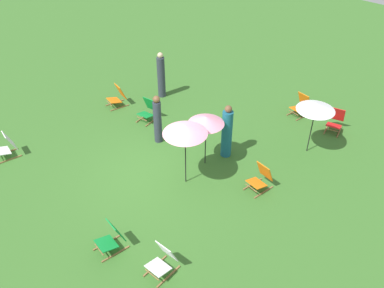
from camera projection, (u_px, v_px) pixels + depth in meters
ground_plane at (165, 175)px, 12.19m from camera, size 40.00×40.00×0.00m
deckchair_1 at (148, 110)px, 14.41m from camera, size 0.58×0.82×0.83m
deckchair_2 at (261, 178)px, 11.52m from camera, size 0.58×0.82×0.83m
deckchair_3 at (6, 147)px, 12.70m from camera, size 0.62×0.84×0.83m
deckchair_4 at (335, 121)px, 13.87m from camera, size 0.65×0.85×0.83m
deckchair_5 at (301, 106)px, 14.67m from camera, size 0.60×0.83×0.83m
deckchair_6 at (112, 238)px, 9.80m from camera, size 0.59×0.83×0.83m
deckchair_7 at (163, 260)px, 9.28m from camera, size 0.50×0.78×0.83m
deckchair_8 at (118, 97)px, 15.17m from camera, size 0.63×0.85×0.83m
umbrella_0 at (206, 120)px, 11.70m from camera, size 1.08×1.08×1.71m
umbrella_1 at (185, 130)px, 10.85m from camera, size 1.23×1.23×1.99m
umbrella_2 at (316, 107)px, 12.14m from camera, size 1.16×1.16×1.79m
person_0 at (158, 120)px, 13.08m from camera, size 0.37×0.37×1.71m
person_1 at (161, 76)px, 15.45m from camera, size 0.38×0.38×1.81m
person_2 at (227, 133)px, 12.47m from camera, size 0.41×0.41×1.82m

